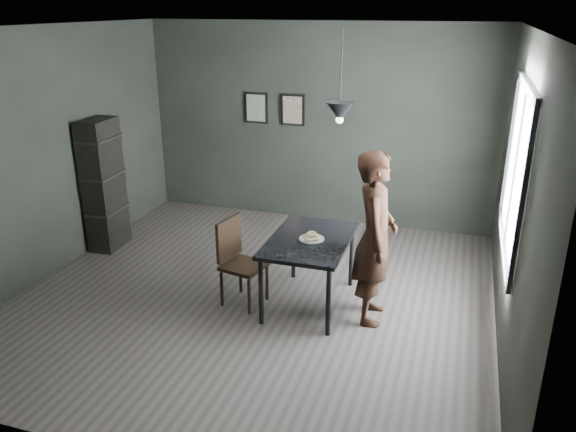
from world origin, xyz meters
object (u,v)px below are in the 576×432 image
(woman, at_px, (375,238))
(wood_chair, at_px, (237,256))
(pendant_lamp, at_px, (340,111))
(white_plate, at_px, (312,240))
(cafe_table, at_px, (310,245))
(shelf_unit, at_px, (104,185))

(woman, relative_size, wood_chair, 1.88)
(woman, height_order, pendant_lamp, pendant_lamp)
(white_plate, xyz_separation_m, pendant_lamp, (0.22, 0.14, 1.29))
(cafe_table, bearing_deg, pendant_lamp, 21.80)
(cafe_table, relative_size, white_plate, 5.22)
(woman, bearing_deg, wood_chair, 87.28)
(cafe_table, height_order, woman, woman)
(woman, distance_m, pendant_lamp, 1.27)
(cafe_table, xyz_separation_m, pendant_lamp, (0.25, 0.10, 1.38))
(cafe_table, relative_size, pendant_lamp, 1.39)
(pendant_lamp, bearing_deg, woman, -22.45)
(cafe_table, distance_m, shelf_unit, 3.00)
(wood_chair, distance_m, shelf_unit, 2.37)
(cafe_table, distance_m, wood_chair, 0.77)
(shelf_unit, bearing_deg, woman, -16.41)
(cafe_table, height_order, white_plate, white_plate)
(white_plate, relative_size, woman, 0.13)
(woman, xyz_separation_m, shelf_unit, (-3.60, 0.76, -0.03))
(woman, distance_m, shelf_unit, 3.68)
(cafe_table, relative_size, shelf_unit, 0.71)
(shelf_unit, bearing_deg, pendant_lamp, -14.89)
(woman, bearing_deg, cafe_table, 76.70)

